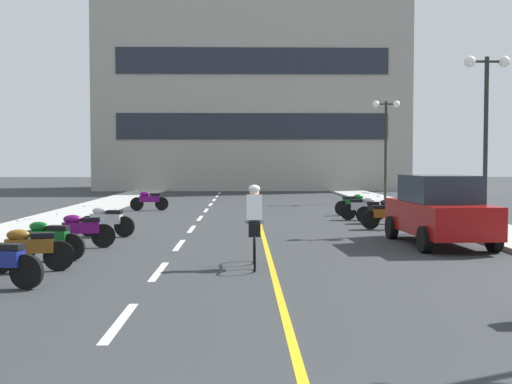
# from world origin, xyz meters

# --- Properties ---
(ground_plane) EXTENTS (140.00, 140.00, 0.00)m
(ground_plane) POSITION_xyz_m (0.00, 21.00, 0.00)
(ground_plane) COLOR #2D3033
(curb_left) EXTENTS (2.40, 72.00, 0.12)m
(curb_left) POSITION_xyz_m (-7.20, 24.00, 0.06)
(curb_left) COLOR #A8A8A3
(curb_left) RESTS_ON ground
(curb_right) EXTENTS (2.40, 72.00, 0.12)m
(curb_right) POSITION_xyz_m (7.20, 24.00, 0.06)
(curb_right) COLOR #A8A8A3
(curb_right) RESTS_ON ground
(lane_dash_1) EXTENTS (0.14, 2.20, 0.01)m
(lane_dash_1) POSITION_xyz_m (-2.00, 6.00, 0.00)
(lane_dash_1) COLOR silver
(lane_dash_1) RESTS_ON ground
(lane_dash_2) EXTENTS (0.14, 2.20, 0.01)m
(lane_dash_2) POSITION_xyz_m (-2.00, 10.00, 0.00)
(lane_dash_2) COLOR silver
(lane_dash_2) RESTS_ON ground
(lane_dash_3) EXTENTS (0.14, 2.20, 0.01)m
(lane_dash_3) POSITION_xyz_m (-2.00, 14.00, 0.00)
(lane_dash_3) COLOR silver
(lane_dash_3) RESTS_ON ground
(lane_dash_4) EXTENTS (0.14, 2.20, 0.01)m
(lane_dash_4) POSITION_xyz_m (-2.00, 18.00, 0.00)
(lane_dash_4) COLOR silver
(lane_dash_4) RESTS_ON ground
(lane_dash_5) EXTENTS (0.14, 2.20, 0.01)m
(lane_dash_5) POSITION_xyz_m (-2.00, 22.00, 0.00)
(lane_dash_5) COLOR silver
(lane_dash_5) RESTS_ON ground
(lane_dash_6) EXTENTS (0.14, 2.20, 0.01)m
(lane_dash_6) POSITION_xyz_m (-2.00, 26.00, 0.00)
(lane_dash_6) COLOR silver
(lane_dash_6) RESTS_ON ground
(lane_dash_7) EXTENTS (0.14, 2.20, 0.01)m
(lane_dash_7) POSITION_xyz_m (-2.00, 30.00, 0.00)
(lane_dash_7) COLOR silver
(lane_dash_7) RESTS_ON ground
(lane_dash_8) EXTENTS (0.14, 2.20, 0.01)m
(lane_dash_8) POSITION_xyz_m (-2.00, 34.00, 0.00)
(lane_dash_8) COLOR silver
(lane_dash_8) RESTS_ON ground
(lane_dash_9) EXTENTS (0.14, 2.20, 0.01)m
(lane_dash_9) POSITION_xyz_m (-2.00, 38.00, 0.00)
(lane_dash_9) COLOR silver
(lane_dash_9) RESTS_ON ground
(lane_dash_10) EXTENTS (0.14, 2.20, 0.01)m
(lane_dash_10) POSITION_xyz_m (-2.00, 42.00, 0.00)
(lane_dash_10) COLOR silver
(lane_dash_10) RESTS_ON ground
(lane_dash_11) EXTENTS (0.14, 2.20, 0.01)m
(lane_dash_11) POSITION_xyz_m (-2.00, 46.00, 0.00)
(lane_dash_11) COLOR silver
(lane_dash_11) RESTS_ON ground
(centre_line_yellow) EXTENTS (0.12, 66.00, 0.01)m
(centre_line_yellow) POSITION_xyz_m (0.25, 24.00, 0.00)
(centre_line_yellow) COLOR gold
(centre_line_yellow) RESTS_ON ground
(office_building) EXTENTS (24.00, 9.49, 16.10)m
(office_building) POSITION_xyz_m (0.36, 49.69, 8.05)
(office_building) COLOR #9E998E
(office_building) RESTS_ON ground
(street_lamp_mid) EXTENTS (1.46, 0.36, 5.40)m
(street_lamp_mid) POSITION_xyz_m (7.38, 17.64, 4.04)
(street_lamp_mid) COLOR black
(street_lamp_mid) RESTS_ON curb_right
(street_lamp_far) EXTENTS (1.46, 0.36, 5.32)m
(street_lamp_far) POSITION_xyz_m (7.30, 31.49, 3.99)
(street_lamp_far) COLOR black
(street_lamp_far) RESTS_ON curb_right
(parked_car_near) EXTENTS (2.09, 4.28, 1.82)m
(parked_car_near) POSITION_xyz_m (4.77, 13.92, 0.92)
(parked_car_near) COLOR black
(parked_car_near) RESTS_ON ground
(motorcycle_3) EXTENTS (1.67, 0.71, 0.92)m
(motorcycle_3) POSITION_xyz_m (-4.54, 9.97, 0.47)
(motorcycle_3) COLOR black
(motorcycle_3) RESTS_ON ground
(motorcycle_4) EXTENTS (1.69, 0.60, 0.92)m
(motorcycle_4) POSITION_xyz_m (-4.65, 11.51, 0.47)
(motorcycle_4) COLOR black
(motorcycle_4) RESTS_ON ground
(motorcycle_5) EXTENTS (1.68, 0.67, 0.92)m
(motorcycle_5) POSITION_xyz_m (-4.41, 13.42, 0.47)
(motorcycle_5) COLOR black
(motorcycle_5) RESTS_ON ground
(motorcycle_6) EXTENTS (1.69, 0.61, 0.92)m
(motorcycle_6) POSITION_xyz_m (-4.32, 15.98, 0.47)
(motorcycle_6) COLOR black
(motorcycle_6) RESTS_ON ground
(motorcycle_7) EXTENTS (1.70, 0.60, 0.92)m
(motorcycle_7) POSITION_xyz_m (4.32, 17.80, 0.47)
(motorcycle_7) COLOR black
(motorcycle_7) RESTS_ON ground
(motorcycle_8) EXTENTS (1.69, 0.63, 0.92)m
(motorcycle_8) POSITION_xyz_m (4.50, 19.71, 0.47)
(motorcycle_8) COLOR black
(motorcycle_8) RESTS_ON ground
(motorcycle_9) EXTENTS (1.70, 0.60, 0.92)m
(motorcycle_9) POSITION_xyz_m (4.15, 21.12, 0.47)
(motorcycle_9) COLOR black
(motorcycle_9) RESTS_ON ground
(motorcycle_10) EXTENTS (1.64, 0.79, 0.92)m
(motorcycle_10) POSITION_xyz_m (4.20, 23.32, 0.47)
(motorcycle_10) COLOR black
(motorcycle_10) RESTS_ON ground
(motorcycle_11) EXTENTS (1.70, 0.60, 0.92)m
(motorcycle_11) POSITION_xyz_m (-4.55, 26.01, 0.47)
(motorcycle_11) COLOR black
(motorcycle_11) RESTS_ON ground
(cyclist_rider) EXTENTS (0.42, 1.77, 1.71)m
(cyclist_rider) POSITION_xyz_m (-0.10, 10.53, 0.89)
(cyclist_rider) COLOR black
(cyclist_rider) RESTS_ON ground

